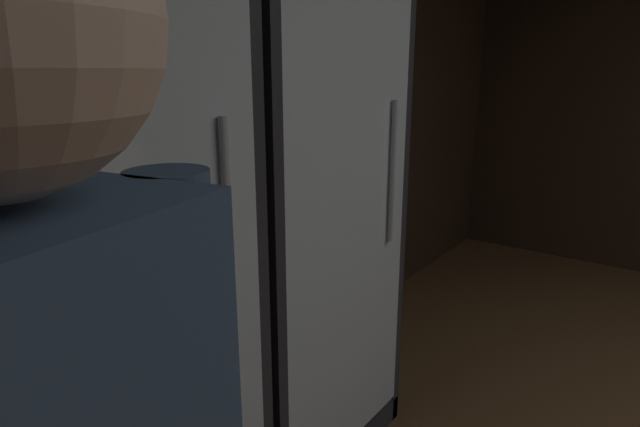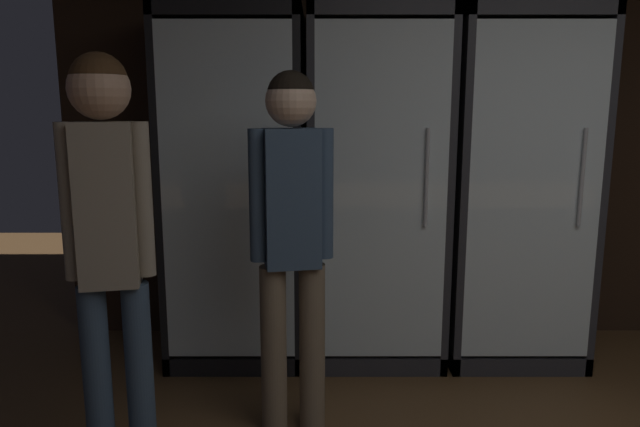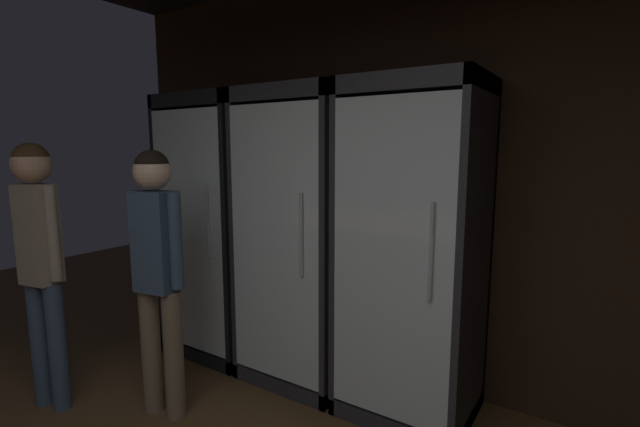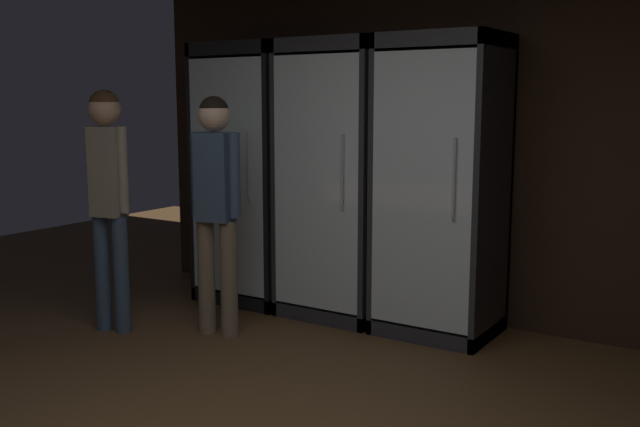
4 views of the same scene
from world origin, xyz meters
TOP-DOWN VIEW (x-y plane):
  - wall_back at (0.00, 3.03)m, footprint 6.00×0.06m
  - cooler_far_left at (-1.89, 2.71)m, footprint 0.76×0.66m
  - cooler_left at (-1.10, 2.71)m, footprint 0.76×0.66m
  - cooler_center at (-0.31, 2.71)m, footprint 0.76×0.66m
  - shopper_near at (-1.53, 1.81)m, footprint 0.35×0.21m
  - shopper_far at (-2.18, 1.48)m, footprint 0.31×0.22m

SIDE VIEW (x-z plane):
  - shopper_near at x=-1.53m, z-range 0.17..1.75m
  - cooler_center at x=-0.31m, z-range -0.02..1.96m
  - cooler_far_left at x=-1.89m, z-range -0.02..1.96m
  - cooler_left at x=-1.10m, z-range -0.02..1.97m
  - shopper_far at x=-2.18m, z-range 0.21..1.83m
  - wall_back at x=0.00m, z-range 0.00..2.80m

